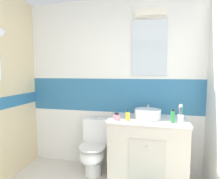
% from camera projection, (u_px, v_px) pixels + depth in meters
% --- Properties ---
extents(wall_back_tiled, '(3.20, 0.20, 2.50)m').
position_uv_depth(wall_back_tiled, '(113.00, 85.00, 2.75)').
color(wall_back_tiled, white).
rests_on(wall_back_tiled, ground_plane).
extents(vanity_cabinet, '(0.99, 0.56, 0.85)m').
position_uv_depth(vanity_cabinet, '(147.00, 149.00, 2.42)').
color(vanity_cabinet, beige).
rests_on(vanity_cabinet, ground_plane).
extents(sink_basin, '(0.34, 0.39, 0.16)m').
position_uv_depth(sink_basin, '(148.00, 113.00, 2.38)').
color(sink_basin, white).
rests_on(sink_basin, vanity_cabinet).
extents(toilet, '(0.37, 0.50, 0.78)m').
position_uv_depth(toilet, '(94.00, 148.00, 2.60)').
color(toilet, white).
rests_on(toilet, ground_plane).
extents(toothbrush_cup, '(0.07, 0.07, 0.23)m').
position_uv_depth(toothbrush_cup, '(180.00, 118.00, 2.12)').
color(toothbrush_cup, white).
rests_on(toothbrush_cup, vanity_cabinet).
extents(soap_dispenser, '(0.05, 0.05, 0.14)m').
position_uv_depth(soap_dispenser, '(128.00, 116.00, 2.25)').
color(soap_dispenser, yellow).
rests_on(soap_dispenser, vanity_cabinet).
extents(hair_gel_jar, '(0.08, 0.08, 0.09)m').
position_uv_depth(hair_gel_jar, '(117.00, 117.00, 2.28)').
color(hair_gel_jar, pink).
rests_on(hair_gel_jar, vanity_cabinet).
extents(deodorant_spray_can, '(0.05, 0.05, 0.16)m').
position_uv_depth(deodorant_spray_can, '(173.00, 116.00, 2.15)').
color(deodorant_spray_can, green).
rests_on(deodorant_spray_can, vanity_cabinet).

